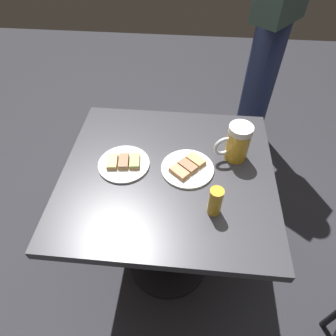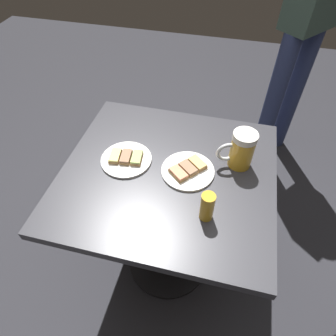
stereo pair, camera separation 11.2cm
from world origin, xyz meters
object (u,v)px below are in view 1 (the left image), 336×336
(plate_near, at_px, (187,168))
(plate_far, at_px, (124,163))
(beer_glass_small, at_px, (215,201))
(beer_mug, at_px, (237,143))
(patron_standing, at_px, (278,12))

(plate_near, xyz_separation_m, plate_far, (-0.25, 0.00, -0.00))
(plate_near, bearing_deg, beer_glass_small, -62.04)
(plate_near, relative_size, beer_mug, 1.32)
(patron_standing, bearing_deg, beer_mug, 24.01)
(beer_mug, bearing_deg, patron_standing, 74.49)
(beer_mug, xyz_separation_m, beer_glass_small, (-0.08, -0.27, -0.02))
(plate_far, height_order, beer_glass_small, beer_glass_small)
(plate_near, height_order, beer_glass_small, beer_glass_small)
(plate_near, relative_size, plate_far, 1.01)
(beer_mug, height_order, beer_glass_small, beer_mug)
(plate_near, bearing_deg, patron_standing, 67.02)
(plate_near, height_order, patron_standing, patron_standing)
(plate_far, bearing_deg, beer_mug, 11.30)
(beer_mug, xyz_separation_m, patron_standing, (0.28, 0.99, 0.13))
(beer_mug, bearing_deg, plate_near, -154.46)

